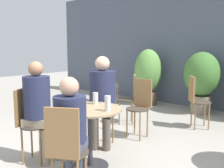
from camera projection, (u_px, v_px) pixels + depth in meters
ground_plane at (74, 164)px, 3.25m from camera, size 20.00×20.00×0.00m
storefront_wall at (207, 45)px, 6.03m from camera, size 10.00×0.06×3.00m
cafe_table_near at (90, 123)px, 3.13m from camera, size 0.78×0.78×0.72m
bistro_chair_0 at (105, 107)px, 3.90m from camera, size 0.41×0.42×0.93m
bistro_chair_1 at (28, 118)px, 3.27m from camera, size 0.42×0.41×0.93m
bistro_chair_2 at (66, 146)px, 2.35m from camera, size 0.41×0.42×0.93m
bistro_chair_3 at (110, 81)px, 6.85m from camera, size 0.42×0.42×0.93m
bistro_chair_4 at (130, 94)px, 4.93m from camera, size 0.42×0.42×0.93m
bistro_chair_5 at (140, 102)px, 4.21m from camera, size 0.37×0.38×0.93m
bistro_chair_6 at (196, 97)px, 4.64m from camera, size 0.42×0.42×0.93m
seated_person_0 at (102, 94)px, 3.73m from camera, size 0.46×0.47×1.32m
seated_person_1 at (38, 103)px, 3.22m from camera, size 0.41×0.40×1.27m
seated_person_2 at (71, 126)px, 2.46m from camera, size 0.37×0.39×1.17m
beer_glass_0 at (95, 98)px, 3.33m from camera, size 0.07×0.07×0.15m
beer_glass_1 at (70, 105)px, 2.98m from camera, size 0.06×0.06×0.14m
beer_glass_2 at (108, 103)px, 2.96m from camera, size 0.07×0.07×0.18m
potted_plant_0 at (148, 74)px, 6.56m from camera, size 0.68×0.68×1.39m
potted_plant_1 at (202, 78)px, 5.67m from camera, size 0.77×0.77×1.34m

